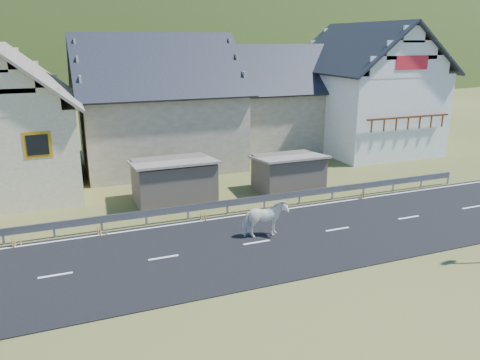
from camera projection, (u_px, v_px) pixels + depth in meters
name	position (u px, v px, depth m)	size (l,w,h in m)	color
ground	(257.00, 243.00, 19.86)	(160.00, 160.00, 0.00)	#3C4B20
road	(257.00, 243.00, 19.85)	(60.00, 7.00, 0.04)	black
lane_markings	(257.00, 242.00, 19.84)	(60.00, 6.60, 0.01)	silver
guardrail	(227.00, 204.00, 22.98)	(28.10, 0.09, 0.75)	#93969B
shed_left	(174.00, 182.00, 24.65)	(4.30, 3.30, 2.40)	brown
shed_right	(288.00, 174.00, 26.48)	(3.80, 2.90, 2.20)	brown
house_cream	(6.00, 114.00, 25.85)	(7.80, 9.80, 8.30)	#F8E1B3
house_stone_a	(157.00, 96.00, 31.56)	(10.80, 9.80, 8.90)	#AEA38A
house_stone_b	(278.00, 93.00, 36.91)	(9.80, 8.80, 8.10)	#AEA38A
house_white	(365.00, 83.00, 36.07)	(8.80, 10.80, 9.70)	white
mountain	(92.00, 112.00, 188.08)	(440.00, 280.00, 260.00)	#273714
horse	(265.00, 219.00, 20.19)	(1.95, 0.89, 1.64)	white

